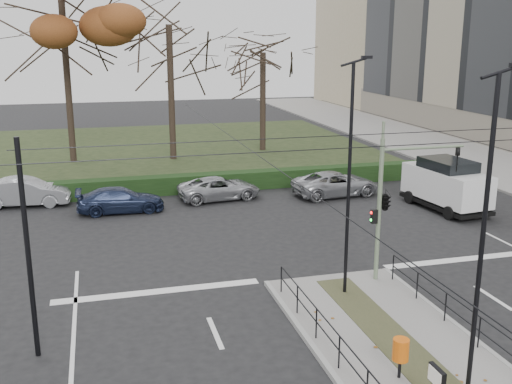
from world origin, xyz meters
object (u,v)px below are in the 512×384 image
parked_car_third (120,200)px  parked_car_fifth (336,184)px  streetlamp_median_far (350,178)px  white_van (446,184)px  traffic_light (387,199)px  streetlamp_median_near (483,239)px  litter_bin (401,350)px  parked_car_fourth (219,188)px  parked_car_second (25,192)px  bare_tree_center (263,60)px  bare_tree_near (169,35)px

parked_car_third → parked_car_fifth: size_ratio=0.89×
parked_car_third → parked_car_fifth: 11.52m
streetlamp_median_far → white_van: bearing=43.1°
traffic_light → streetlamp_median_near: 7.33m
litter_bin → parked_car_fourth: parked_car_fourth is taller
streetlamp_median_near → white_van: 17.33m
traffic_light → streetlamp_median_far: size_ratio=0.65×
streetlamp_median_far → traffic_light: bearing=23.9°
litter_bin → parked_car_second: bearing=118.3°
parked_car_fourth → streetlamp_median_far: bearing=-179.6°
parked_car_fourth → white_van: (10.58, -4.81, 0.72)m
parked_car_fourth → parked_car_fifth: size_ratio=0.91×
streetlamp_median_far → parked_car_fifth: bearing=69.0°
litter_bin → bare_tree_center: (5.27, 31.47, 5.92)m
parked_car_third → parked_car_fifth: (11.52, 0.23, 0.05)m
streetlamp_median_near → parked_car_fifth: (4.35, 18.72, -3.41)m
litter_bin → streetlamp_median_far: streetlamp_median_far is taller
streetlamp_median_far → parked_car_fourth: bearing=96.7°
parked_car_fourth → bare_tree_center: 15.67m
traffic_light → parked_car_third: (-8.55, 11.37, -2.43)m
traffic_light → bare_tree_near: 24.79m
streetlamp_median_near → bare_tree_near: size_ratio=0.64×
bare_tree_center → streetlamp_median_near: bearing=-97.2°
streetlamp_median_near → streetlamp_median_far: bearing=93.7°
white_van → parked_car_fifth: size_ratio=1.06×
white_van → streetlamp_median_near: bearing=-120.3°
litter_bin → parked_car_fourth: bearing=92.4°
streetlamp_median_far → parked_car_third: streetlamp_median_far is taller
litter_bin → streetlamp_median_near: (1.17, -1.17, 3.18)m
parked_car_second → parked_car_fifth: size_ratio=0.93×
parked_car_third → bare_tree_center: bare_tree_center is taller
bare_tree_center → parked_car_fourth: bearing=-114.9°
bare_tree_near → parked_car_fifth: size_ratio=2.55×
parked_car_fourth → streetlamp_median_near: bearing=179.5°
traffic_light → parked_car_second: size_ratio=1.12×
white_van → bare_tree_center: (-4.52, 17.86, 5.49)m
streetlamp_median_far → parked_car_fifth: size_ratio=1.61×
traffic_light → streetlamp_median_near: (-1.38, -7.12, 1.03)m
traffic_light → bare_tree_center: bearing=83.9°
litter_bin → parked_car_third: (-6.00, 17.33, -0.28)m
traffic_light → streetlamp_median_far: bearing=-156.1°
streetlamp_median_near → streetlamp_median_far: size_ratio=1.00×
litter_bin → parked_car_fifth: bearing=72.5°
parked_car_second → parked_car_fifth: parked_car_second is taller
traffic_light → parked_car_fourth: (-3.33, 12.47, -2.44)m
parked_car_second → parked_car_third: parked_car_second is taller
streetlamp_median_far → parked_car_third: 14.34m
litter_bin → parked_car_third: parked_car_third is taller
white_van → parked_car_fifth: white_van is taller
parked_car_third → parked_car_fourth: 5.33m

